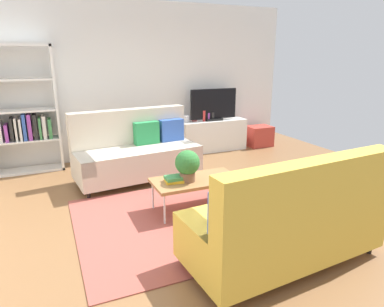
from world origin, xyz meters
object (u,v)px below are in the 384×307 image
at_px(potted_plant, 187,164).
at_px(couch_beige, 137,152).
at_px(tv_console, 213,135).
at_px(bottle_2, 213,116).
at_px(couch_green, 287,221).
at_px(bookshelf, 23,117).
at_px(coffee_table, 196,181).
at_px(bottle_1, 209,117).
at_px(tv, 213,105).
at_px(vase_1, 194,117).
at_px(table_book_0, 175,180).
at_px(storage_trunk, 259,136).
at_px(vase_0, 186,119).
at_px(bottle_0, 204,116).

bearing_deg(potted_plant, couch_beige, 100.36).
xyz_separation_m(tv_console, bottle_2, (-0.02, -0.04, 0.41)).
height_order(couch_green, bookshelf, bookshelf).
xyz_separation_m(couch_green, coffee_table, (-0.29, 1.42, -0.05)).
bearing_deg(bottle_1, tv, 9.97).
distance_m(couch_green, vase_1, 4.06).
relative_size(bookshelf, table_book_0, 8.75).
xyz_separation_m(tv, bottle_2, (-0.02, -0.02, -0.23)).
xyz_separation_m(potted_plant, vase_1, (1.23, 2.58, 0.08)).
bearing_deg(storage_trunk, vase_0, 174.90).
bearing_deg(tv_console, tv, -90.00).
height_order(coffee_table, bottle_1, bottle_1).
height_order(bookshelf, table_book_0, bookshelf).
xyz_separation_m(couch_green, table_book_0, (-0.57, 1.43, -0.00)).
bearing_deg(tv_console, bottle_2, -115.07).
distance_m(tv, vase_0, 0.64).
distance_m(couch_beige, couch_green, 2.92).
bearing_deg(tv, storage_trunk, -4.16).
xyz_separation_m(bottle_0, bottle_1, (0.11, 0.00, -0.03)).
bearing_deg(couch_beige, tv_console, -156.60).
distance_m(tv_console, bottle_0, 0.48).
distance_m(tv, bookshelf, 3.50).
bearing_deg(vase_0, coffee_table, -109.81).
xyz_separation_m(table_book_0, vase_1, (1.38, 2.54, 0.28)).
bearing_deg(couch_beige, vase_0, -145.56).
bearing_deg(bookshelf, table_book_0, -55.50).
xyz_separation_m(tv_console, table_book_0, (-1.77, -2.49, 0.12)).
relative_size(bookshelf, vase_0, 16.68).
bearing_deg(vase_1, tv_console, -7.23).
bearing_deg(table_book_0, tv, 54.33).
bearing_deg(bookshelf, bottle_2, -0.99).
height_order(vase_0, vase_1, vase_1).
height_order(potted_plant, bottle_2, potted_plant).
xyz_separation_m(couch_green, bottle_2, (1.19, 3.88, 0.28)).
bearing_deg(bottle_0, couch_green, -104.26).
bearing_deg(couch_green, couch_beige, 99.15).
bearing_deg(tv, couch_beige, -150.81).
xyz_separation_m(bookshelf, table_book_0, (1.73, -2.51, -0.52)).
bearing_deg(vase_1, storage_trunk, -5.73).
distance_m(vase_0, bottle_0, 0.37).
relative_size(tv, vase_0, 7.94).
distance_m(couch_beige, bottle_0, 1.99).
bearing_deg(bottle_1, potted_plant, -121.26).
relative_size(couch_green, tv_console, 1.40).
distance_m(bookshelf, table_book_0, 3.09).
bearing_deg(vase_1, bookshelf, -179.45).
relative_size(bookshelf, bottle_2, 12.29).
distance_m(bottle_0, bottle_1, 0.11).
xyz_separation_m(vase_0, vase_1, (0.19, 0.00, 0.01)).
xyz_separation_m(bookshelf, vase_1, (3.11, 0.03, -0.24)).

